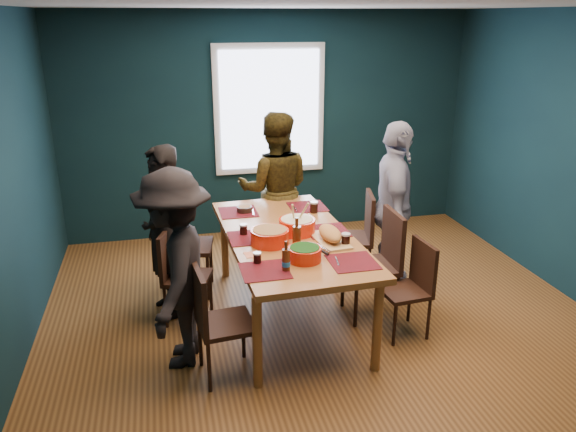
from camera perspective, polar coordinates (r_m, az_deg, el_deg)
name	(u,v)px	position (r m, az deg, el deg)	size (l,w,h in m)	color
room	(320,170)	(4.84, 3.25, 4.69)	(5.01, 5.01, 2.71)	brown
dining_table	(289,242)	(4.97, 0.11, -2.70)	(1.14, 2.16, 0.80)	#A45D31
chair_left_far	(178,238)	(5.58, -11.09, -2.17)	(0.52, 0.52, 1.00)	black
chair_left_mid	(178,269)	(5.11, -11.13, -5.30)	(0.49, 0.49, 0.85)	black
chair_left_near	(214,315)	(4.26, -7.51, -9.99)	(0.45, 0.45, 0.90)	black
chair_right_far	(359,231)	(5.78, 7.22, -1.49)	(0.51, 0.51, 0.94)	black
chair_right_mid	(381,256)	(5.14, 9.41, -4.03)	(0.45, 0.45, 0.99)	black
chair_right_near	(413,281)	(4.93, 12.57, -6.50)	(0.41, 0.41, 0.83)	black
person_far_left	(164,232)	(5.14, -12.50, -1.65)	(0.58, 0.38, 1.59)	black
person_back	(275,189)	(6.10, -1.34, 2.73)	(0.82, 0.64, 1.68)	black
person_right	(394,208)	(5.58, 10.68, 0.83)	(1.00, 0.41, 1.70)	white
person_near_left	(176,270)	(4.39, -11.34, -5.36)	(1.02, 0.59, 1.59)	black
bowl_salad	(270,236)	(4.71, -1.87, -2.06)	(0.32, 0.32, 0.13)	red
bowl_dumpling	(297,225)	(4.95, 0.92, -0.95)	(0.32, 0.32, 0.30)	red
bowl_herbs	(305,253)	(4.40, 1.70, -3.81)	(0.26, 0.26, 0.12)	red
cutting_board	(330,235)	(4.79, 4.28, -1.93)	(0.30, 0.58, 0.13)	tan
small_bowl	(244,209)	(5.50, -4.45, 0.72)	(0.15, 0.15, 0.06)	black
beer_bottle_a	(286,260)	(4.22, -0.20, -4.50)	(0.07, 0.07, 0.24)	#4C210D
beer_bottle_b	(297,237)	(4.60, 0.89, -2.12)	(0.07, 0.07, 0.27)	#4C210D
cola_glass_a	(257,257)	(4.37, -3.14, -4.22)	(0.06, 0.06, 0.09)	black
cola_glass_b	(346,239)	(4.72, 5.89, -2.31)	(0.08, 0.08, 0.10)	black
cola_glass_c	(314,206)	(5.48, 2.66, 0.97)	(0.08, 0.08, 0.11)	black
cola_glass_d	(244,229)	(4.93, -4.54, -1.31)	(0.07, 0.07, 0.10)	black
napkin_a	(325,230)	(5.05, 3.74, -1.39)	(0.13, 0.13, 0.00)	#F38766
napkin_b	(252,254)	(4.54, -3.66, -3.91)	(0.12, 0.12, 0.00)	#F38766
napkin_c	(346,261)	(4.44, 5.89, -4.55)	(0.14, 0.14, 0.00)	#F38766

